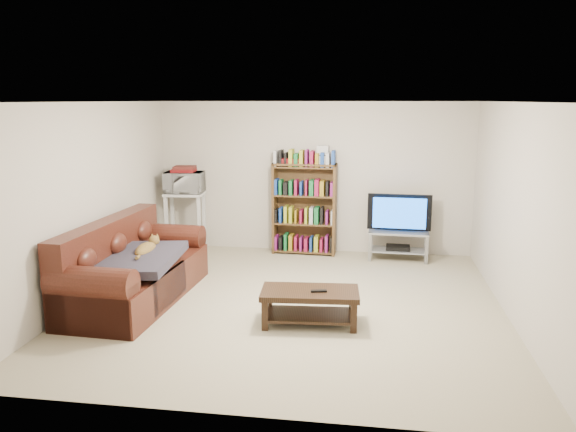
% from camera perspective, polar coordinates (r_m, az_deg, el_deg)
% --- Properties ---
extents(floor, '(5.00, 5.00, 0.00)m').
position_cam_1_polar(floor, '(6.88, 0.34, -8.88)').
color(floor, '#B8AC89').
rests_on(floor, ground).
extents(ceiling, '(5.00, 5.00, 0.00)m').
position_cam_1_polar(ceiling, '(6.44, 0.37, 11.52)').
color(ceiling, white).
rests_on(ceiling, ground).
extents(wall_back, '(5.00, 0.00, 5.00)m').
position_cam_1_polar(wall_back, '(9.01, 2.59, 3.92)').
color(wall_back, beige).
rests_on(wall_back, ground).
extents(wall_front, '(5.00, 0.00, 5.00)m').
position_cam_1_polar(wall_front, '(4.17, -4.51, -5.39)').
color(wall_front, beige).
rests_on(wall_front, ground).
extents(wall_left, '(0.00, 5.00, 5.00)m').
position_cam_1_polar(wall_left, '(7.33, -19.38, 1.46)').
color(wall_left, beige).
rests_on(wall_left, ground).
extents(wall_right, '(0.00, 5.00, 5.00)m').
position_cam_1_polar(wall_right, '(6.69, 22.07, 0.32)').
color(wall_right, beige).
rests_on(wall_right, ground).
extents(sofa, '(1.11, 2.36, 0.99)m').
position_cam_1_polar(sofa, '(7.18, -15.72, -5.57)').
color(sofa, '#421A11').
rests_on(sofa, floor).
extents(blanket, '(0.93, 1.19, 0.19)m').
position_cam_1_polar(blanket, '(6.90, -14.99, -4.25)').
color(blanket, '#302D38').
rests_on(blanket, sofa).
extents(cat, '(0.28, 0.64, 0.19)m').
position_cam_1_polar(cat, '(7.07, -14.27, -3.33)').
color(cat, brown).
rests_on(cat, sofa).
extents(coffee_table, '(1.10, 0.61, 0.39)m').
position_cam_1_polar(coffee_table, '(6.21, 2.24, -8.58)').
color(coffee_table, black).
rests_on(coffee_table, floor).
extents(remote, '(0.18, 0.09, 0.02)m').
position_cam_1_polar(remote, '(6.12, 3.14, -7.62)').
color(remote, black).
rests_on(remote, coffee_table).
extents(tv_stand, '(0.92, 0.44, 0.45)m').
position_cam_1_polar(tv_stand, '(8.78, 11.13, -2.43)').
color(tv_stand, '#999EA3').
rests_on(tv_stand, floor).
extents(television, '(0.97, 0.17, 0.56)m').
position_cam_1_polar(television, '(8.69, 11.24, 0.27)').
color(television, black).
rests_on(television, tv_stand).
extents(dvd_player, '(0.37, 0.27, 0.06)m').
position_cam_1_polar(dvd_player, '(8.81, 11.10, -3.17)').
color(dvd_player, black).
rests_on(dvd_player, tv_stand).
extents(bookshelf, '(1.02, 0.35, 1.45)m').
position_cam_1_polar(bookshelf, '(8.90, 1.68, 0.86)').
color(bookshelf, '#52371C').
rests_on(bookshelf, floor).
extents(shelf_clutter, '(0.74, 0.23, 0.28)m').
position_cam_1_polar(shelf_clutter, '(8.78, 2.35, 6.03)').
color(shelf_clutter, silver).
rests_on(shelf_clutter, bookshelf).
extents(microwave_stand, '(0.64, 0.49, 0.97)m').
position_cam_1_polar(microwave_stand, '(9.16, -10.38, 0.20)').
color(microwave_stand, silver).
rests_on(microwave_stand, floor).
extents(microwave, '(0.63, 0.45, 0.33)m').
position_cam_1_polar(microwave, '(9.07, -10.50, 3.39)').
color(microwave, silver).
rests_on(microwave, microwave_stand).
extents(game_boxes, '(0.38, 0.33, 0.05)m').
position_cam_1_polar(game_boxes, '(9.05, -10.55, 4.58)').
color(game_boxes, maroon).
rests_on(game_boxes, microwave).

